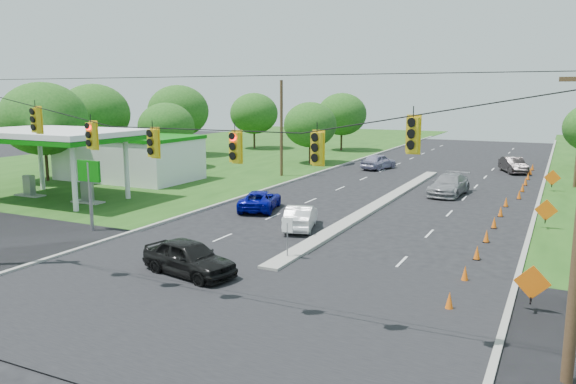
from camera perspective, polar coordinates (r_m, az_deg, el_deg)
The scene contains 39 objects.
ground at distance 22.05m, azimuth -7.13°, elevation -10.91°, with size 160.00×160.00×0.00m, color black.
grass_left at distance 56.20m, azimuth -21.66°, elevation 1.32°, with size 40.00×160.00×0.06m, color #1E4714.
cross_street at distance 22.05m, azimuth -7.13°, elevation -10.91°, with size 160.00×14.00×0.02m, color black.
curb_left at distance 52.41m, azimuth 1.68°, elevation 1.44°, with size 0.25×110.00×0.16m, color gray.
curb_right at distance 47.79m, azimuth 24.28°, elevation -0.30°, with size 0.25×110.00×0.16m, color gray.
median at distance 40.58m, azimuth 9.38°, elevation -1.24°, with size 1.00×34.00×0.18m, color gray.
median_sign at distance 26.59m, azimuth -0.07°, elevation -3.86°, with size 0.55×0.06×2.05m.
signal_span at distance 20.02m, azimuth -9.13°, elevation 1.63°, with size 25.60×0.32×9.00m.
utility_pole_far_left at distance 52.97m, azimuth -0.67°, elevation 6.43°, with size 0.28×0.28×9.00m, color #422D1C.
gas_station at distance 51.53m, azimuth -16.87°, elevation 3.75°, with size 18.40×19.70×5.20m.
cone_0 at distance 21.74m, azimuth 16.08°, elevation -10.56°, with size 0.32×0.32×0.70m, color orange.
cone_1 at distance 25.01m, azimuth 17.54°, elevation -7.90°, with size 0.32×0.32×0.70m, color orange.
cone_2 at distance 28.34m, azimuth 18.65°, elevation -5.85°, with size 0.32×0.32×0.70m, color orange.
cone_3 at distance 31.71m, azimuth 19.52°, elevation -4.23°, with size 0.32×0.32×0.70m, color orange.
cone_4 at distance 35.10m, azimuth 20.22°, elevation -2.92°, with size 0.32×0.32×0.70m, color orange.
cone_5 at distance 38.51m, azimuth 20.79°, elevation -1.84°, with size 0.32×0.32×0.70m, color orange.
cone_6 at distance 41.94m, azimuth 21.27°, elevation -0.94°, with size 0.32×0.32×0.70m, color orange.
cone_7 at distance 45.33m, azimuth 22.43°, elevation -0.24°, with size 0.32×0.32×0.70m, color orange.
cone_8 at distance 48.78m, azimuth 22.73°, elevation 0.43°, with size 0.32×0.32×0.70m, color orange.
cone_9 at distance 52.24m, azimuth 22.99°, elevation 1.00°, with size 0.32×0.32×0.70m, color orange.
cone_10 at distance 55.70m, azimuth 23.22°, elevation 1.50°, with size 0.32×0.32×0.70m, color orange.
cone_11 at distance 59.17m, azimuth 23.41°, elevation 1.95°, with size 0.32×0.32×0.70m, color orange.
cone_12 at distance 62.64m, azimuth 23.59°, elevation 2.34°, with size 0.32×0.32×0.70m, color orange.
work_sign_0 at distance 22.19m, azimuth 23.55°, elevation -8.57°, with size 1.27×0.58×1.37m.
work_sign_1 at distance 35.78m, azimuth 24.74°, elevation -1.78°, with size 1.27×0.58×1.37m.
work_sign_2 at distance 49.59m, azimuth 25.27°, elevation 1.26°, with size 1.27×0.58×1.37m.
tree_1 at distance 54.38m, azimuth -23.61°, elevation 6.83°, with size 7.56×7.56×8.82m.
tree_2 at distance 60.30m, azimuth -12.26°, elevation 6.49°, with size 5.88×5.88×6.86m.
tree_3 at distance 71.81m, azimuth -11.09°, elevation 8.07°, with size 7.56×7.56×8.82m.
tree_4 at distance 79.64m, azimuth -3.47°, elevation 7.97°, with size 6.72×6.72×7.84m.
tree_5 at distance 62.64m, azimuth 2.27°, elevation 6.84°, with size 5.88×5.88×6.86m.
tree_6 at distance 77.23m, azimuth 5.48°, elevation 7.87°, with size 6.72×6.72×7.84m.
tree_14 at distance 64.09m, azimuth -19.09°, elevation 7.48°, with size 7.56×7.56×8.82m.
black_sedan at distance 24.91m, azimuth -10.02°, elevation -6.59°, with size 1.87×4.64×1.58m, color black.
white_sedan at distance 32.75m, azimuth 1.30°, elevation -2.54°, with size 1.51×4.33×1.43m, color silver.
blue_pickup at distance 38.06m, azimuth -2.85°, elevation -0.83°, with size 2.22×4.82×1.34m, color #04078B.
silver_car_far at distance 45.29m, azimuth 16.04°, elevation 0.72°, with size 2.27×5.57×1.62m, color gray.
silver_car_oncoming at distance 59.06m, azimuth 9.18°, elevation 3.08°, with size 1.89×4.70×1.60m, color #918CAE.
dark_car_receding at distance 60.02m, azimuth 21.91°, elevation 2.57°, with size 1.66×4.75×1.56m, color black.
Camera 1 is at (11.45, -17.12, 7.87)m, focal length 35.00 mm.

